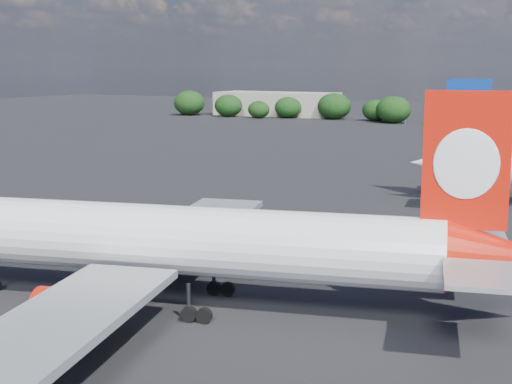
% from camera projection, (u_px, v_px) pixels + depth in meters
% --- Properties ---
extents(ground, '(500.00, 500.00, 0.00)m').
position_uv_depth(ground, '(304.00, 186.00, 102.59)').
color(ground, black).
rests_on(ground, ground).
extents(qantas_airliner, '(47.37, 45.31, 15.56)m').
position_uv_depth(qantas_airliner, '(197.00, 243.00, 50.18)').
color(qantas_airliner, white).
rests_on(qantas_airliner, ground).
extents(terminal_building, '(42.00, 16.00, 8.00)m').
position_uv_depth(terminal_building, '(277.00, 104.00, 246.76)').
color(terminal_building, gray).
rests_on(terminal_building, ground).
extents(highway_sign, '(6.00, 0.30, 4.50)m').
position_uv_depth(highway_sign, '(398.00, 113.00, 212.27)').
color(highway_sign, '#13612B').
rests_on(highway_sign, ground).
extents(billboard_yellow, '(5.00, 0.30, 5.50)m').
position_uv_depth(billboard_yellow, '(506.00, 112.00, 204.33)').
color(billboard_yellow, yellow).
rests_on(billboard_yellow, ground).
extents(horizon_treeline, '(210.72, 16.67, 8.93)m').
position_uv_depth(horizon_treeline, '(487.00, 112.00, 204.85)').
color(horizon_treeline, black).
rests_on(horizon_treeline, ground).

